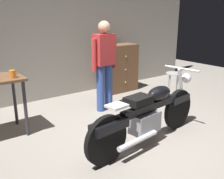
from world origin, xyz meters
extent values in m
plane|color=gray|center=(0.00, 0.00, 0.00)|extent=(12.00, 12.00, 0.00)
cube|color=gray|center=(0.00, 2.80, 1.55)|extent=(8.00, 0.12, 3.10)
cylinder|color=#2D2D33|center=(-1.16, 1.26, 0.43)|extent=(0.05, 0.05, 0.86)
cylinder|color=#2D2D33|center=(-1.16, 1.78, 0.43)|extent=(0.05, 0.05, 0.86)
cylinder|color=black|center=(0.89, 0.07, 0.32)|extent=(0.64, 0.14, 0.64)
cylinder|color=black|center=(-0.65, -0.10, 0.32)|extent=(0.64, 0.14, 0.64)
cube|color=black|center=(0.89, 0.07, 0.50)|extent=(0.45, 0.19, 0.10)
cube|color=black|center=(-0.60, -0.10, 0.50)|extent=(0.54, 0.24, 0.12)
cube|color=gray|center=(0.07, -0.02, 0.34)|extent=(0.46, 0.29, 0.28)
cube|color=black|center=(0.17, -0.01, 0.55)|extent=(1.10, 0.23, 0.10)
ellipsoid|color=black|center=(0.37, 0.01, 0.70)|extent=(0.46, 0.27, 0.20)
cube|color=black|center=(-0.08, -0.04, 0.70)|extent=(0.39, 0.28, 0.10)
cube|color=silver|center=(-0.48, -0.08, 0.72)|extent=(0.26, 0.23, 0.03)
cylinder|color=silver|center=(0.95, 0.08, 0.65)|extent=(0.27, 0.08, 0.68)
cylinder|color=silver|center=(0.91, 0.08, 0.98)|extent=(0.10, 0.60, 0.03)
sphere|color=silver|center=(1.07, 0.10, 0.80)|extent=(0.16, 0.16, 0.16)
cylinder|color=silver|center=(-0.21, -0.19, 0.22)|extent=(0.70, 0.15, 0.07)
cylinder|color=#344F97|center=(0.53, 1.47, 0.44)|extent=(0.15, 0.15, 0.88)
cylinder|color=#344F97|center=(0.33, 1.45, 0.44)|extent=(0.15, 0.15, 0.88)
cube|color=#BF3333|center=(0.43, 1.46, 1.16)|extent=(0.40, 0.25, 0.56)
cylinder|color=#BF3333|center=(0.67, 1.48, 1.08)|extent=(0.09, 0.09, 0.58)
cylinder|color=#BF3333|center=(0.19, 1.44, 1.08)|extent=(0.09, 0.09, 0.58)
sphere|color=tan|center=(0.43, 1.46, 1.56)|extent=(0.22, 0.22, 0.22)
cylinder|color=#B2B2B7|center=(1.77, 0.93, 0.63)|extent=(0.32, 0.32, 0.02)
cylinder|color=#B2B2B7|center=(1.88, 0.93, 0.31)|extent=(0.02, 0.02, 0.62)
cylinder|color=#B2B2B7|center=(1.77, 1.04, 0.31)|extent=(0.02, 0.02, 0.62)
cylinder|color=#B2B2B7|center=(1.66, 0.93, 0.31)|extent=(0.02, 0.02, 0.62)
cylinder|color=#B2B2B7|center=(1.77, 0.82, 0.31)|extent=(0.02, 0.02, 0.62)
cube|color=brown|center=(1.45, 2.30, 0.55)|extent=(0.80, 0.44, 1.10)
sphere|color=tan|center=(1.45, 2.07, 0.85)|extent=(0.04, 0.04, 0.04)
sphere|color=tan|center=(1.45, 2.07, 0.55)|extent=(0.04, 0.04, 0.04)
sphere|color=tan|center=(1.45, 2.07, 0.25)|extent=(0.04, 0.04, 0.04)
cylinder|color=orange|center=(-1.26, 1.36, 0.96)|extent=(0.08, 0.08, 0.11)
torus|color=orange|center=(-1.21, 1.36, 0.96)|extent=(0.06, 0.01, 0.06)
camera|label=1|loc=(-2.31, -2.44, 1.81)|focal=41.90mm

